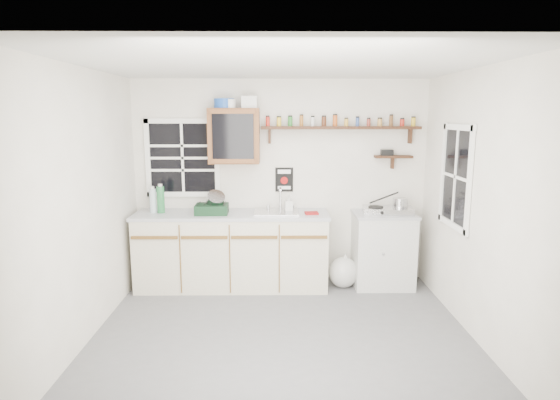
{
  "coord_description": "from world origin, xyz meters",
  "views": [
    {
      "loc": [
        -0.06,
        -4.16,
        2.07
      ],
      "look_at": [
        -0.01,
        0.55,
        1.21
      ],
      "focal_mm": 30.0,
      "sensor_mm": 36.0,
      "label": 1
    }
  ],
  "objects": [
    {
      "name": "sink",
      "position": [
        -0.05,
        1.3,
        0.93
      ],
      "size": [
        0.52,
        0.44,
        0.29
      ],
      "color": "#ADADB2",
      "rests_on": "main_cabinet"
    },
    {
      "name": "water_bottles",
      "position": [
        -1.46,
        1.32,
        1.08
      ],
      "size": [
        0.18,
        0.09,
        0.35
      ],
      "color": "#ACC3CA",
      "rests_on": "main_cabinet"
    },
    {
      "name": "window_right",
      "position": [
        1.79,
        0.55,
        1.45
      ],
      "size": [
        0.03,
        0.78,
        1.08
      ],
      "color": "black",
      "rests_on": "wall_back"
    },
    {
      "name": "spice_shelf",
      "position": [
        0.72,
        1.51,
        1.93
      ],
      "size": [
        1.91,
        0.18,
        0.35
      ],
      "color": "black",
      "rests_on": "wall_back"
    },
    {
      "name": "upper_cabinet",
      "position": [
        -0.55,
        1.44,
        1.82
      ],
      "size": [
        0.6,
        0.32,
        0.65
      ],
      "color": "#5E2E17",
      "rests_on": "wall_back"
    },
    {
      "name": "room",
      "position": [
        0.0,
        0.0,
        1.25
      ],
      "size": [
        3.64,
        3.24,
        2.54
      ],
      "color": "#59595C",
      "rests_on": "ground"
    },
    {
      "name": "trash_bag",
      "position": [
        0.77,
        1.26,
        0.19
      ],
      "size": [
        0.39,
        0.35,
        0.44
      ],
      "color": "beige",
      "rests_on": "floor"
    },
    {
      "name": "saucepan",
      "position": [
        1.43,
        1.31,
        1.04
      ],
      "size": [
        0.43,
        0.27,
        0.19
      ],
      "rotation": [
        0.0,
        0.0,
        -0.48
      ],
      "color": "#ADADB2",
      "rests_on": "hotplate"
    },
    {
      "name": "main_cabinet",
      "position": [
        -0.58,
        1.3,
        0.46
      ],
      "size": [
        2.31,
        0.63,
        0.92
      ],
      "color": "beige",
      "rests_on": "floor"
    },
    {
      "name": "window_back",
      "position": [
        -1.2,
        1.59,
        1.55
      ],
      "size": [
        0.93,
        0.03,
        0.98
      ],
      "color": "black",
      "rests_on": "wall_back"
    },
    {
      "name": "warning_sign",
      "position": [
        0.05,
        1.59,
        1.28
      ],
      "size": [
        0.22,
        0.02,
        0.3
      ],
      "color": "black",
      "rests_on": "wall_back"
    },
    {
      "name": "right_cabinet",
      "position": [
        1.25,
        1.32,
        0.46
      ],
      "size": [
        0.73,
        0.57,
        0.91
      ],
      "color": "#BBBBB4",
      "rests_on": "floor"
    },
    {
      "name": "upper_cabinet_clutter",
      "position": [
        -0.55,
        1.44,
        2.21
      ],
      "size": [
        0.51,
        0.24,
        0.14
      ],
      "color": "#1845A2",
      "rests_on": "upper_cabinet"
    },
    {
      "name": "soap_bottle",
      "position": [
        0.1,
        1.36,
        1.02
      ],
      "size": [
        0.1,
        0.1,
        0.2
      ],
      "primitive_type": "imported",
      "rotation": [
        0.0,
        0.0,
        0.12
      ],
      "color": "silver",
      "rests_on": "main_cabinet"
    },
    {
      "name": "hotplate",
      "position": [
        1.29,
        1.3,
        0.95
      ],
      "size": [
        0.62,
        0.38,
        0.08
      ],
      "rotation": [
        0.0,
        0.0,
        -0.12
      ],
      "color": "#ADADB2",
      "rests_on": "right_cabinet"
    },
    {
      "name": "rag",
      "position": [
        0.37,
        1.22,
        0.93
      ],
      "size": [
        0.16,
        0.14,
        0.02
      ],
      "primitive_type": "cube",
      "rotation": [
        0.0,
        0.0,
        0.08
      ],
      "color": "maroon",
      "rests_on": "main_cabinet"
    },
    {
      "name": "dish_rack",
      "position": [
        -0.8,
        1.25,
        1.01
      ],
      "size": [
        0.39,
        0.3,
        0.29
      ],
      "rotation": [
        0.0,
        0.0,
        0.02
      ],
      "color": "black",
      "rests_on": "main_cabinet"
    },
    {
      "name": "secondary_shelf",
      "position": [
        1.36,
        1.52,
        1.58
      ],
      "size": [
        0.45,
        0.16,
        0.24
      ],
      "color": "black",
      "rests_on": "wall_back"
    }
  ]
}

